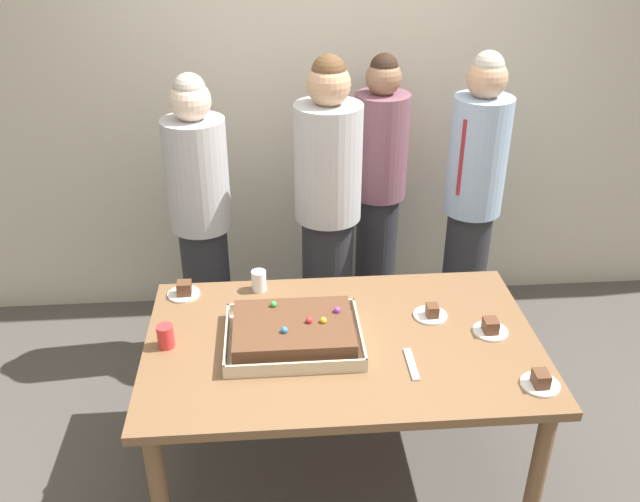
{
  "coord_description": "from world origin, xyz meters",
  "views": [
    {
      "loc": [
        -0.27,
        -2.31,
        2.45
      ],
      "look_at": [
        -0.08,
        0.15,
        1.09
      ],
      "focal_mm": 38.04,
      "sensor_mm": 36.0,
      "label": 1
    }
  ],
  "objects_px": {
    "plated_slice_far_right": "(540,382)",
    "drink_cup_middle": "(259,281)",
    "person_striped_tie_right": "(379,191)",
    "person_serving_front": "(201,219)",
    "person_far_right_suit": "(472,202)",
    "person_green_shirt_behind": "(328,212)",
    "party_table": "(342,356)",
    "plated_slice_far_left": "(490,328)",
    "sheet_cake": "(293,333)",
    "cake_server_utensil": "(411,364)",
    "plated_slice_near_left": "(184,291)",
    "drink_cup_nearest": "(166,336)",
    "plated_slice_near_right": "(431,313)"
  },
  "relations": [
    {
      "from": "plated_slice_far_right",
      "to": "drink_cup_middle",
      "type": "relative_size",
      "value": 1.5
    },
    {
      "from": "person_striped_tie_right",
      "to": "person_serving_front",
      "type": "bearing_deg",
      "value": -51.46
    },
    {
      "from": "plated_slice_far_right",
      "to": "person_far_right_suit",
      "type": "relative_size",
      "value": 0.09
    },
    {
      "from": "drink_cup_middle",
      "to": "person_green_shirt_behind",
      "type": "relative_size",
      "value": 0.06
    },
    {
      "from": "party_table",
      "to": "plated_slice_far_left",
      "type": "xyz_separation_m",
      "value": [
        0.64,
        0.0,
        0.11
      ]
    },
    {
      "from": "person_serving_front",
      "to": "person_far_right_suit",
      "type": "xyz_separation_m",
      "value": [
        1.47,
        -0.02,
        0.05
      ]
    },
    {
      "from": "sheet_cake",
      "to": "cake_server_utensil",
      "type": "bearing_deg",
      "value": -22.03
    },
    {
      "from": "plated_slice_near_left",
      "to": "person_striped_tie_right",
      "type": "relative_size",
      "value": 0.09
    },
    {
      "from": "sheet_cake",
      "to": "party_table",
      "type": "bearing_deg",
      "value": 0.2
    },
    {
      "from": "plated_slice_far_left",
      "to": "person_serving_front",
      "type": "bearing_deg",
      "value": 142.71
    },
    {
      "from": "person_green_shirt_behind",
      "to": "person_striped_tie_right",
      "type": "height_order",
      "value": "person_green_shirt_behind"
    },
    {
      "from": "cake_server_utensil",
      "to": "person_far_right_suit",
      "type": "height_order",
      "value": "person_far_right_suit"
    },
    {
      "from": "plated_slice_near_left",
      "to": "person_striped_tie_right",
      "type": "height_order",
      "value": "person_striped_tie_right"
    },
    {
      "from": "party_table",
      "to": "plated_slice_far_left",
      "type": "distance_m",
      "value": 0.65
    },
    {
      "from": "cake_server_utensil",
      "to": "plated_slice_far_left",
      "type": "bearing_deg",
      "value": 26.78
    },
    {
      "from": "plated_slice_far_right",
      "to": "drink_cup_middle",
      "type": "xyz_separation_m",
      "value": [
        -1.07,
        0.78,
        0.03
      ]
    },
    {
      "from": "drink_cup_nearest",
      "to": "person_green_shirt_behind",
      "type": "xyz_separation_m",
      "value": [
        0.75,
        0.91,
        0.11
      ]
    },
    {
      "from": "drink_cup_nearest",
      "to": "person_serving_front",
      "type": "distance_m",
      "value": 0.98
    },
    {
      "from": "sheet_cake",
      "to": "drink_cup_nearest",
      "type": "relative_size",
      "value": 5.66
    },
    {
      "from": "cake_server_utensil",
      "to": "person_green_shirt_behind",
      "type": "bearing_deg",
      "value": 102.07
    },
    {
      "from": "cake_server_utensil",
      "to": "person_striped_tie_right",
      "type": "relative_size",
      "value": 0.12
    },
    {
      "from": "plated_slice_near_left",
      "to": "sheet_cake",
      "type": "bearing_deg",
      "value": -39.48
    },
    {
      "from": "sheet_cake",
      "to": "drink_cup_middle",
      "type": "distance_m",
      "value": 0.45
    },
    {
      "from": "cake_server_utensil",
      "to": "plated_slice_far_right",
      "type": "bearing_deg",
      "value": -19.64
    },
    {
      "from": "plated_slice_near_left",
      "to": "plated_slice_far_left",
      "type": "xyz_separation_m",
      "value": [
        1.34,
        -0.4,
        -0.0
      ]
    },
    {
      "from": "party_table",
      "to": "person_far_right_suit",
      "type": "xyz_separation_m",
      "value": [
        0.81,
        0.97,
        0.25
      ]
    },
    {
      "from": "plated_slice_near_left",
      "to": "drink_cup_middle",
      "type": "height_order",
      "value": "drink_cup_middle"
    },
    {
      "from": "plated_slice_near_right",
      "to": "person_serving_front",
      "type": "xyz_separation_m",
      "value": [
        -1.07,
        0.85,
        0.09
      ]
    },
    {
      "from": "plated_slice_near_left",
      "to": "person_serving_front",
      "type": "height_order",
      "value": "person_serving_front"
    },
    {
      "from": "person_serving_front",
      "to": "person_far_right_suit",
      "type": "height_order",
      "value": "person_far_right_suit"
    },
    {
      "from": "drink_cup_nearest",
      "to": "cake_server_utensil",
      "type": "xyz_separation_m",
      "value": [
        0.99,
        -0.2,
        -0.05
      ]
    },
    {
      "from": "person_serving_front",
      "to": "person_striped_tie_right",
      "type": "xyz_separation_m",
      "value": [
        1.0,
        0.27,
        0.01
      ]
    },
    {
      "from": "plated_slice_far_right",
      "to": "person_green_shirt_behind",
      "type": "bearing_deg",
      "value": 118.77
    },
    {
      "from": "plated_slice_near_right",
      "to": "person_far_right_suit",
      "type": "distance_m",
      "value": 0.93
    },
    {
      "from": "party_table",
      "to": "drink_cup_middle",
      "type": "height_order",
      "value": "drink_cup_middle"
    },
    {
      "from": "party_table",
      "to": "person_green_shirt_behind",
      "type": "bearing_deg",
      "value": 88.76
    },
    {
      "from": "drink_cup_middle",
      "to": "person_serving_front",
      "type": "relative_size",
      "value": 0.06
    },
    {
      "from": "plated_slice_near_left",
      "to": "plated_slice_far_left",
      "type": "height_order",
      "value": "plated_slice_near_left"
    },
    {
      "from": "person_striped_tie_right",
      "to": "person_far_right_suit",
      "type": "xyz_separation_m",
      "value": [
        0.47,
        -0.28,
        0.04
      ]
    },
    {
      "from": "plated_slice_near_left",
      "to": "plated_slice_far_left",
      "type": "distance_m",
      "value": 1.4
    },
    {
      "from": "drink_cup_nearest",
      "to": "cake_server_utensil",
      "type": "height_order",
      "value": "drink_cup_nearest"
    },
    {
      "from": "person_green_shirt_behind",
      "to": "person_far_right_suit",
      "type": "height_order",
      "value": "person_green_shirt_behind"
    },
    {
      "from": "plated_slice_near_left",
      "to": "person_green_shirt_behind",
      "type": "distance_m",
      "value": 0.9
    },
    {
      "from": "sheet_cake",
      "to": "drink_cup_nearest",
      "type": "xyz_separation_m",
      "value": [
        -0.53,
        0.02,
        0.0
      ]
    },
    {
      "from": "cake_server_utensil",
      "to": "person_serving_front",
      "type": "bearing_deg",
      "value": 127.85
    },
    {
      "from": "plated_slice_near_right",
      "to": "person_far_right_suit",
      "type": "relative_size",
      "value": 0.09
    },
    {
      "from": "plated_slice_near_right",
      "to": "person_striped_tie_right",
      "type": "distance_m",
      "value": 1.12
    },
    {
      "from": "plated_slice_far_left",
      "to": "drink_cup_nearest",
      "type": "distance_m",
      "value": 1.37
    },
    {
      "from": "drink_cup_nearest",
      "to": "person_far_right_suit",
      "type": "distance_m",
      "value": 1.82
    },
    {
      "from": "sheet_cake",
      "to": "drink_cup_middle",
      "type": "relative_size",
      "value": 5.66
    }
  ]
}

